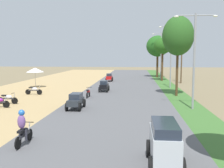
{
  "coord_description": "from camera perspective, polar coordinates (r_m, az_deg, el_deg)",
  "views": [
    {
      "loc": [
        1.46,
        -2.5,
        4.14
      ],
      "look_at": [
        -0.59,
        19.54,
        1.68
      ],
      "focal_mm": 41.4,
      "sensor_mm": 36.0,
      "label": 1
    }
  ],
  "objects": [
    {
      "name": "parked_motorbike_seventh",
      "position": [
        28.12,
        -16.86,
        -1.26
      ],
      "size": [
        1.8,
        0.54,
        0.94
      ],
      "color": "black",
      "rests_on": "dirt_shoulder"
    },
    {
      "name": "utility_pole_near",
      "position": [
        39.73,
        15.16,
        7.2
      ],
      "size": [
        1.8,
        0.2,
        9.39
      ],
      "color": "brown",
      "rests_on": "ground"
    },
    {
      "name": "car_van_silver",
      "position": [
        9.82,
        11.46,
        -12.28
      ],
      "size": [
        1.19,
        2.41,
        1.67
      ],
      "color": "#B7BCC1",
      "rests_on": "road_strip"
    },
    {
      "name": "parked_motorbike_sixth",
      "position": [
        23.48,
        -22.02,
        -2.91
      ],
      "size": [
        1.8,
        0.54,
        0.94
      ],
      "color": "black",
      "rests_on": "dirt_shoulder"
    },
    {
      "name": "car_hatchback_black",
      "position": [
        29.1,
        -1.76,
        -0.36
      ],
      "size": [
        1.04,
        2.0,
        1.23
      ],
      "color": "black",
      "rests_on": "road_strip"
    },
    {
      "name": "car_hatchback_red",
      "position": [
        40.6,
        -0.6,
        1.54
      ],
      "size": [
        1.04,
        2.0,
        1.23
      ],
      "color": "red",
      "rests_on": "road_strip"
    },
    {
      "name": "median_tree_third",
      "position": [
        42.26,
        11.11,
        8.19
      ],
      "size": [
        2.82,
        2.82,
        6.91
      ],
      "color": "#4C351E",
      "rests_on": "median_strip"
    },
    {
      "name": "median_tree_fourth",
      "position": [
        48.87,
        10.05,
        8.21
      ],
      "size": [
        4.17,
        4.17,
        7.73
      ],
      "color": "#4C351E",
      "rests_on": "median_strip"
    },
    {
      "name": "car_sedan_charcoal",
      "position": [
        19.84,
        -7.99,
        -3.58
      ],
      "size": [
        1.1,
        2.26,
        1.19
      ],
      "color": "#282D33",
      "rests_on": "road_strip"
    },
    {
      "name": "streetlamp_mid",
      "position": [
        33.29,
        12.89,
        6.9
      ],
      "size": [
        3.16,
        0.2,
        7.81
      ],
      "color": "gray",
      "rests_on": "median_strip"
    },
    {
      "name": "median_tree_second",
      "position": [
        26.77,
        14.37,
        10.22
      ],
      "size": [
        3.1,
        3.1,
        7.97
      ],
      "color": "#4C351E",
      "rests_on": "median_strip"
    },
    {
      "name": "motorbike_ahead_second",
      "position": [
        25.15,
        -5.27,
        -1.84
      ],
      "size": [
        0.54,
        1.8,
        0.94
      ],
      "color": "black",
      "rests_on": "road_strip"
    },
    {
      "name": "motorbike_foreground_rider",
      "position": [
        12.49,
        -19.04,
        -9.26
      ],
      "size": [
        0.54,
        1.8,
        1.66
      ],
      "color": "black",
      "rests_on": "road_strip"
    },
    {
      "name": "vendor_umbrella",
      "position": [
        34.1,
        -16.63,
        3.0
      ],
      "size": [
        2.2,
        2.2,
        2.52
      ],
      "color": "#99999E",
      "rests_on": "dirt_shoulder"
    },
    {
      "name": "streetlamp_near",
      "position": [
        20.35,
        17.73,
        6.28
      ],
      "size": [
        3.16,
        0.2,
        7.16
      ],
      "color": "gray",
      "rests_on": "median_strip"
    },
    {
      "name": "streetlamp_far",
      "position": [
        46.21,
        10.77,
        6.88
      ],
      "size": [
        3.16,
        0.2,
        8.01
      ],
      "color": "gray",
      "rests_on": "median_strip"
    }
  ]
}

